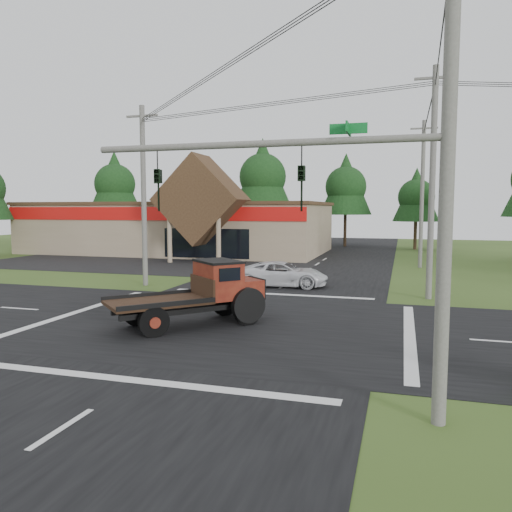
% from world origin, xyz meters
% --- Properties ---
extents(ground, '(120.00, 120.00, 0.00)m').
position_xyz_m(ground, '(0.00, 0.00, 0.00)').
color(ground, '#32491A').
rests_on(ground, ground).
extents(road_ns, '(12.00, 120.00, 0.02)m').
position_xyz_m(road_ns, '(0.00, 0.00, 0.01)').
color(road_ns, black).
rests_on(road_ns, ground).
extents(road_ew, '(120.00, 12.00, 0.02)m').
position_xyz_m(road_ew, '(0.00, 0.00, 0.01)').
color(road_ew, black).
rests_on(road_ew, ground).
extents(parking_apron, '(28.00, 14.00, 0.02)m').
position_xyz_m(parking_apron, '(-14.00, 19.00, 0.01)').
color(parking_apron, black).
rests_on(parking_apron, ground).
extents(cvs_building, '(30.40, 18.20, 9.19)m').
position_xyz_m(cvs_building, '(-15.70, 29.57, 2.78)').
color(cvs_building, gray).
rests_on(cvs_building, ground).
extents(traffic_signal_mast, '(8.12, 0.24, 7.00)m').
position_xyz_m(traffic_signal_mast, '(5.82, -7.50, 4.43)').
color(traffic_signal_mast, '#595651').
rests_on(traffic_signal_mast, ground).
extents(utility_pole_nr, '(2.00, 0.30, 11.00)m').
position_xyz_m(utility_pole_nr, '(7.50, -7.50, 5.64)').
color(utility_pole_nr, '#595651').
rests_on(utility_pole_nr, ground).
extents(utility_pole_nw, '(2.00, 0.30, 10.50)m').
position_xyz_m(utility_pole_nw, '(-8.00, 8.00, 5.39)').
color(utility_pole_nw, '#595651').
rests_on(utility_pole_nw, ground).
extents(utility_pole_ne, '(2.00, 0.30, 11.50)m').
position_xyz_m(utility_pole_ne, '(8.00, 8.00, 5.89)').
color(utility_pole_ne, '#595651').
rests_on(utility_pole_ne, ground).
extents(utility_pole_n, '(2.00, 0.30, 11.20)m').
position_xyz_m(utility_pole_n, '(8.00, 22.00, 5.74)').
color(utility_pole_n, '#595651').
rests_on(utility_pole_n, ground).
extents(tree_row_a, '(6.72, 6.72, 12.12)m').
position_xyz_m(tree_row_a, '(-30.00, 40.00, 8.05)').
color(tree_row_a, '#332316').
rests_on(tree_row_a, ground).
extents(tree_row_b, '(5.60, 5.60, 10.10)m').
position_xyz_m(tree_row_b, '(-20.00, 42.00, 6.70)').
color(tree_row_b, '#332316').
rests_on(tree_row_b, ground).
extents(tree_row_c, '(7.28, 7.28, 13.13)m').
position_xyz_m(tree_row_c, '(-10.00, 41.00, 8.72)').
color(tree_row_c, '#332316').
rests_on(tree_row_c, ground).
extents(tree_row_d, '(6.16, 6.16, 11.11)m').
position_xyz_m(tree_row_d, '(0.00, 42.00, 7.38)').
color(tree_row_d, '#332316').
rests_on(tree_row_d, ground).
extents(tree_row_e, '(5.04, 5.04, 9.09)m').
position_xyz_m(tree_row_e, '(8.00, 40.00, 6.03)').
color(tree_row_e, '#332316').
rests_on(tree_row_e, ground).
extents(antique_flatbed_truck, '(5.93, 6.05, 2.56)m').
position_xyz_m(antique_flatbed_truck, '(-1.20, -0.81, 1.28)').
color(antique_flatbed_truck, '#52110B').
rests_on(antique_flatbed_truck, ground).
extents(white_pickup, '(5.54, 3.04, 1.47)m').
position_xyz_m(white_pickup, '(-0.04, 9.84, 0.74)').
color(white_pickup, silver).
rests_on(white_pickup, ground).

